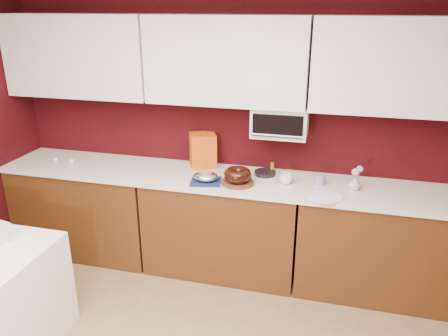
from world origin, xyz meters
name	(u,v)px	position (x,y,z in m)	size (l,w,h in m)	color
wall_back	(231,128)	(0.00, 2.25, 1.25)	(4.00, 0.02, 2.50)	#33070A
base_cabinet_left	(88,209)	(-1.33, 1.94, 0.43)	(1.31, 0.58, 0.86)	#502C10
base_cabinet_center	(222,226)	(0.00, 1.94, 0.43)	(1.31, 0.58, 0.86)	#502C10
base_cabinet_right	(380,245)	(1.33, 1.94, 0.43)	(1.31, 0.58, 0.86)	#502C10
countertop	(222,179)	(0.00, 1.94, 0.88)	(4.00, 0.62, 0.04)	silver
upper_cabinet_left	(79,56)	(-1.33, 2.08, 1.85)	(1.31, 0.33, 0.70)	white
upper_cabinet_center	(227,61)	(0.00, 2.08, 1.85)	(1.31, 0.33, 0.70)	white
upper_cabinet_right	(403,66)	(1.33, 2.08, 1.85)	(1.31, 0.33, 0.70)	white
toaster_oven	(280,121)	(0.45, 2.10, 1.38)	(0.45, 0.30, 0.25)	white
toaster_oven_door	(277,126)	(0.45, 1.94, 1.38)	(0.40, 0.02, 0.18)	black
toaster_oven_handle	(277,136)	(0.45, 1.93, 1.30)	(0.02, 0.02, 0.42)	silver
cake_base	(238,183)	(0.16, 1.82, 0.91)	(0.26, 0.26, 0.02)	#5C2D1B
bundt_cake	(238,175)	(0.16, 1.82, 0.98)	(0.22, 0.22, 0.09)	black
navy_towel	(206,181)	(-0.10, 1.79, 0.91)	(0.24, 0.21, 0.02)	navy
foil_ham_nest	(206,176)	(-0.10, 1.79, 0.96)	(0.21, 0.17, 0.08)	white
roasted_ham	(206,173)	(-0.10, 1.79, 0.98)	(0.11, 0.09, 0.07)	#A5664B
pandoro_box	(203,150)	(-0.23, 2.15, 1.05)	(0.22, 0.20, 0.30)	#B72C0C
dark_pan	(265,173)	(0.34, 2.08, 0.92)	(0.18, 0.18, 0.03)	black
coffee_mug	(286,178)	(0.54, 1.93, 0.95)	(0.09, 0.09, 0.10)	white
blue_jar	(320,180)	(0.81, 1.97, 0.94)	(0.07, 0.07, 0.09)	navy
flower_vase	(354,183)	(1.08, 1.94, 0.96)	(0.08, 0.08, 0.12)	silver
flower_pink	(356,172)	(1.08, 1.94, 1.05)	(0.06, 0.06, 0.06)	pink
flower_blue	(360,169)	(1.11, 1.96, 1.07)	(0.05, 0.05, 0.05)	#86AFD6
china_plate	(326,197)	(0.87, 1.72, 0.91)	(0.25, 0.25, 0.01)	white
amber_bottle	(272,168)	(0.39, 2.15, 0.94)	(0.03, 0.03, 0.09)	olive
egg_left	(55,160)	(-1.60, 1.92, 0.92)	(0.05, 0.04, 0.04)	silver
egg_right	(72,161)	(-1.42, 1.91, 0.92)	(0.06, 0.04, 0.04)	white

